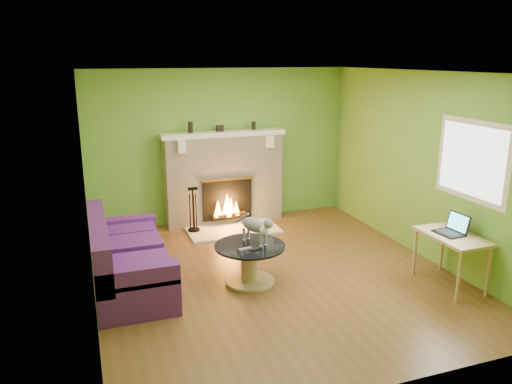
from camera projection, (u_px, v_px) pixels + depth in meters
floor at (273, 274)px, 6.59m from camera, size 5.00×5.00×0.00m
ceiling at (275, 72)px, 5.91m from camera, size 5.00×5.00×0.00m
wall_back at (221, 146)px, 8.52m from camera, size 5.00×0.00×5.00m
wall_front at (389, 248)px, 3.98m from camera, size 5.00×0.00×5.00m
wall_left at (86, 195)px, 5.52m from camera, size 0.00×5.00×5.00m
wall_right at (424, 166)px, 6.98m from camera, size 0.00×5.00×5.00m
window_frame at (472, 161)px, 6.09m from camera, size 0.00×1.20×1.20m
window_pane at (472, 161)px, 6.09m from camera, size 0.00×1.06×1.06m
fireplace at (224, 178)px, 8.49m from camera, size 2.10×0.46×1.58m
hearth at (234, 230)px, 8.22m from camera, size 1.50×0.75×0.03m
mantel at (224, 134)px, 8.27m from camera, size 2.10×0.28×0.08m
sofa at (125, 260)px, 6.17m from camera, size 0.89×1.97×0.88m
coffee_table at (250, 261)px, 6.28m from camera, size 0.89×0.89×0.50m
desk at (452, 241)px, 6.13m from camera, size 0.52×0.90×0.67m
cat at (255, 228)px, 6.24m from camera, size 0.46×0.66×0.39m
remote_silver at (245, 249)px, 6.08m from camera, size 0.18×0.08×0.02m
remote_black at (256, 249)px, 6.07m from camera, size 0.17×0.08×0.02m
laptop at (450, 224)px, 6.11m from camera, size 0.32×0.36×0.25m
fire_tools at (193, 209)px, 8.06m from camera, size 0.20×0.20×0.74m
mantel_vase_left at (190, 127)px, 8.09m from camera, size 0.08×0.08×0.18m
mantel_vase_right at (254, 126)px, 8.45m from camera, size 0.07×0.07×0.14m
mantel_box at (220, 128)px, 8.26m from camera, size 0.12×0.08×0.10m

